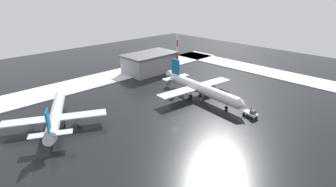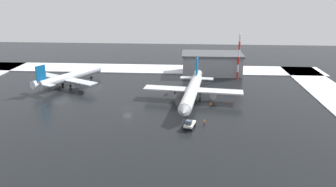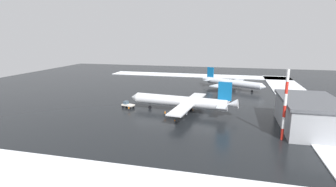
{
  "view_description": "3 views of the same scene",
  "coord_description": "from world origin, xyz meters",
  "views": [
    {
      "loc": [
        49.23,
        47.84,
        36.29
      ],
      "look_at": [
        -5.32,
        -8.59,
        5.12
      ],
      "focal_mm": 28.0,
      "sensor_mm": 36.0,
      "label": 1
    },
    {
      "loc": [
        -18.76,
        91.71,
        34.66
      ],
      "look_at": [
        -12.08,
        -4.54,
        3.47
      ],
      "focal_mm": 35.0,
      "sensor_mm": 36.0,
      "label": 2
    },
    {
      "loc": [
        -104.98,
        -22.86,
        25.58
      ],
      "look_at": [
        -12.86,
        0.07,
        4.84
      ],
      "focal_mm": 28.0,
      "sensor_mm": 36.0,
      "label": 3
    }
  ],
  "objects": [
    {
      "name": "ground_crew_near_tug",
      "position": [
        -25.22,
        -2.01,
        0.97
      ],
      "size": [
        0.36,
        0.36,
        1.71
      ],
      "rotation": [
        0.0,
        0.0,
        6.23
      ],
      "color": "black",
      "rests_on": "ground_plane"
    },
    {
      "name": "traffic_cone_mid_line",
      "position": [
        -16.31,
        -9.85,
        0.28
      ],
      "size": [
        0.36,
        0.36,
        0.55
      ],
      "primitive_type": "cone",
      "color": "orange",
      "rests_on": "ground_plane"
    },
    {
      "name": "snow_bank_far",
      "position": [
        0.0,
        -50.0,
        0.16
      ],
      "size": [
        152.0,
        16.0,
        0.33
      ],
      "primitive_type": "cube",
      "color": "white",
      "rests_on": "ground_plane"
    },
    {
      "name": "antenna_mast",
      "position": [
        -37.57,
        -35.78,
        8.96
      ],
      "size": [
        0.7,
        0.7,
        17.91
      ],
      "color": "red",
      "rests_on": "ground_plane"
    },
    {
      "name": "snow_bank_left",
      "position": [
        -67.0,
        0.0,
        0.16
      ],
      "size": [
        14.0,
        116.0,
        0.33
      ],
      "primitive_type": "cube",
      "color": "white",
      "rests_on": "ground_plane"
    },
    {
      "name": "airplane_far_rear",
      "position": [
        25.58,
        -22.64,
        3.3
      ],
      "size": [
        26.45,
        31.03,
        9.98
      ],
      "rotation": [
        0.0,
        0.0,
        4.23
      ],
      "color": "silver",
      "rests_on": "ground_plane"
    },
    {
      "name": "pushback_tug",
      "position": [
        -18.92,
        13.76,
        1.28
      ],
      "size": [
        3.28,
        5.0,
        2.5
      ],
      "rotation": [
        0.0,
        0.0,
        1.32
      ],
      "color": "silver",
      "rests_on": "ground_plane"
    },
    {
      "name": "airplane_parked_portside",
      "position": [
        -19.52,
        -6.68,
        3.78
      ],
      "size": [
        32.09,
        38.55,
        11.45
      ],
      "rotation": [
        0.0,
        0.0,
        1.45
      ],
      "color": "silver",
      "rests_on": "ground_plane"
    },
    {
      "name": "ground_crew_mid_apron",
      "position": [
        -16.17,
        -3.66,
        0.97
      ],
      "size": [
        0.36,
        0.36,
        1.71
      ],
      "rotation": [
        0.0,
        0.0,
        2.07
      ],
      "color": "black",
      "rests_on": "ground_plane"
    },
    {
      "name": "ground_crew_beside_wing",
      "position": [
        -22.8,
        11.67,
        0.97
      ],
      "size": [
        0.36,
        0.36,
        1.71
      ],
      "rotation": [
        0.0,
        0.0,
        2.64
      ],
      "color": "black",
      "rests_on": "ground_plane"
    },
    {
      "name": "cargo_hangar",
      "position": [
        -27.83,
        -43.98,
        4.44
      ],
      "size": [
        25.08,
        15.14,
        8.8
      ],
      "rotation": [
        0.0,
        0.0,
        0.01
      ],
      "color": "gray",
      "rests_on": "ground_plane"
    },
    {
      "name": "ground_plane",
      "position": [
        0.0,
        0.0,
        0.0
      ],
      "size": [
        240.0,
        240.0,
        0.0
      ],
      "primitive_type": "plane",
      "color": "black"
    },
    {
      "name": "traffic_cone_near_nose",
      "position": [
        -29.63,
        -6.24,
        0.28
      ],
      "size": [
        0.36,
        0.36,
        0.55
      ],
      "primitive_type": "cone",
      "color": "orange",
      "rests_on": "ground_plane"
    }
  ]
}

